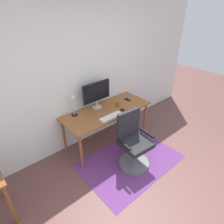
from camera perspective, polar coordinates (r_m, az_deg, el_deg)
name	(u,v)px	position (r m, az deg, el deg)	size (l,w,h in m)	color
ground_plane	(180,216)	(2.95, 19.55, -27.14)	(12.00, 12.00, 0.00)	brown
wall_back	(79,76)	(3.36, -9.84, 10.57)	(6.00, 0.10, 2.60)	silver
area_rug	(130,161)	(3.44, 5.29, -14.31)	(1.67, 1.15, 0.01)	#613071
desk	(107,113)	(3.48, -1.46, -0.20)	(1.66, 0.67, 0.71)	brown
monitor	(96,93)	(3.40, -4.66, 5.79)	(0.57, 0.18, 0.49)	#B2B2B7
keyboard	(111,116)	(3.23, -0.21, -1.33)	(0.43, 0.13, 0.02)	white
computer_mouse	(123,110)	(3.42, 3.20, 0.73)	(0.06, 0.10, 0.03)	black
coffee_cup	(118,104)	(3.54, 1.68, 2.38)	(0.07, 0.07, 0.09)	brown
cell_phone	(128,100)	(3.80, 4.69, 3.71)	(0.07, 0.14, 0.01)	black
desk_lamp	(73,102)	(3.22, -11.54, 3.03)	(0.11, 0.11, 0.39)	black
office_chair	(133,145)	(3.15, 6.29, -9.66)	(0.55, 0.51, 0.96)	slate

